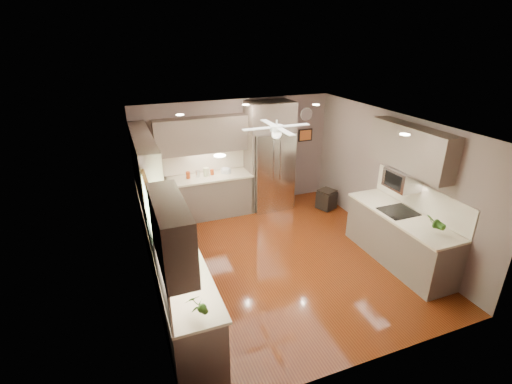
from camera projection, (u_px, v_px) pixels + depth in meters
floor at (280, 259)px, 6.79m from camera, size 5.00×5.00×0.00m
ceiling at (285, 124)px, 5.80m from camera, size 5.00×5.00×0.00m
wall_back at (236, 155)px, 8.43m from camera, size 4.50×0.00×4.50m
wall_front at (376, 281)px, 4.15m from camera, size 4.50×0.00×4.50m
wall_left at (146, 219)px, 5.55m from camera, size 0.00×5.00×5.00m
wall_right at (390, 179)px, 7.04m from camera, size 0.00×5.00×5.00m
canister_a at (188, 175)px, 7.89m from camera, size 0.11×0.11×0.14m
canister_b at (198, 174)px, 7.99m from camera, size 0.11×0.11×0.14m
canister_c at (206, 172)px, 8.03m from camera, size 0.15×0.15×0.20m
canister_d at (212, 172)px, 8.11m from camera, size 0.10×0.10×0.12m
soap_bottle at (160, 234)px, 5.58m from camera, size 0.10×0.10×0.17m
potted_plant_left at (196, 305)px, 4.00m from camera, size 0.20×0.17×0.34m
potted_plant_right at (435, 223)px, 5.71m from camera, size 0.21×0.18×0.35m
bowl at (226, 172)px, 8.19m from camera, size 0.30×0.30×0.06m
left_run at (169, 253)px, 6.08m from camera, size 0.65×4.70×1.45m
back_run at (210, 195)px, 8.24m from camera, size 1.85×0.65×1.45m
uppers at (227, 154)px, 6.41m from camera, size 4.50×4.70×0.95m
window at (150, 214)px, 5.01m from camera, size 0.05×1.12×0.92m
sink at (175, 251)px, 5.36m from camera, size 0.50×0.70×0.32m
refrigerator at (270, 158)px, 8.40m from camera, size 1.06×0.75×2.45m
right_run at (399, 237)px, 6.55m from camera, size 0.70×2.20×1.45m
microwave at (402, 179)px, 6.40m from camera, size 0.43×0.55×0.34m
ceiling_fan at (277, 130)px, 6.12m from camera, size 1.18×1.18×0.32m
recessed_lights at (272, 119)px, 6.13m from camera, size 2.84×3.14×0.01m
wall_clock at (306, 114)px, 8.68m from camera, size 0.30×0.03×0.30m
framed_print at (305, 135)px, 8.88m from camera, size 0.36×0.03×0.30m
stool at (326, 199)px, 8.62m from camera, size 0.47×0.47×0.45m
paper_towel at (179, 253)px, 4.99m from camera, size 0.12×0.12×0.31m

